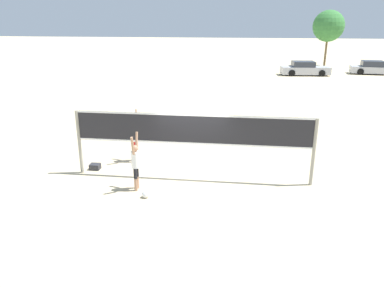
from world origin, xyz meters
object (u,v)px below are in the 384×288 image
(tree_left_cluster, at_px, (329,26))
(volleyball, at_px, (146,194))
(volleyball_net, at_px, (192,134))
(player_blocker, at_px, (135,135))
(gear_bag, at_px, (95,167))
(player_spiker, at_px, (136,161))
(parked_car_near, at_px, (305,69))
(parked_car_mid, at_px, (374,68))

(tree_left_cluster, bearing_deg, volleyball, -109.11)
(volleyball_net, distance_m, player_blocker, 2.91)
(gear_bag, bearing_deg, player_spiker, -36.15)
(player_blocker, xyz_separation_m, gear_bag, (-1.35, -1.05, -1.00))
(player_spiker, bearing_deg, volleyball, -141.67)
(player_blocker, distance_m, parked_car_near, 27.59)
(gear_bag, bearing_deg, tree_left_cluster, 66.28)
(volleyball, bearing_deg, parked_car_mid, 61.67)
(volleyball_net, height_order, parked_car_mid, volleyball_net)
(volleyball_net, distance_m, gear_bag, 4.15)
(volleyball_net, xyz_separation_m, player_spiker, (-1.74, -1.15, -0.67))
(parked_car_mid, bearing_deg, player_blocker, -116.59)
(gear_bag, bearing_deg, volleyball, -39.52)
(player_spiker, bearing_deg, gear_bag, 53.85)
(player_spiker, relative_size, parked_car_near, 0.40)
(player_blocker, height_order, gear_bag, player_blocker)
(parked_car_mid, xyz_separation_m, tree_left_cluster, (-3.57, 6.58, 4.00))
(player_spiker, height_order, tree_left_cluster, tree_left_cluster)
(player_blocker, relative_size, parked_car_mid, 0.45)
(tree_left_cluster, bearing_deg, player_spiker, -110.00)
(volleyball_net, xyz_separation_m, gear_bag, (-3.81, 0.36, -1.59))
(tree_left_cluster, bearing_deg, volleyball_net, -108.08)
(volleyball_net, relative_size, player_spiker, 4.31)
(volleyball_net, bearing_deg, parked_car_near, 73.62)
(player_spiker, relative_size, volleyball, 8.34)
(volleyball_net, xyz_separation_m, parked_car_mid, (15.08, 28.65, -1.09))
(player_blocker, height_order, tree_left_cluster, tree_left_cluster)
(gear_bag, distance_m, tree_left_cluster, 38.35)
(player_blocker, distance_m, volleyball, 3.49)
(parked_car_near, bearing_deg, tree_left_cluster, 62.33)
(player_blocker, relative_size, parked_car_near, 0.43)
(parked_car_near, xyz_separation_m, parked_car_mid, (7.15, 1.68, -0.02))
(parked_car_near, bearing_deg, volleyball_net, -110.65)
(volleyball_net, relative_size, gear_bag, 22.43)
(player_blocker, relative_size, gear_bag, 5.57)
(player_spiker, distance_m, gear_bag, 2.73)
(volleyball_net, relative_size, parked_car_near, 1.74)
(volleyball, xyz_separation_m, parked_car_mid, (16.37, 30.37, 0.49))
(volleyball, height_order, parked_car_mid, parked_car_mid)
(volleyball_net, relative_size, parked_car_mid, 1.80)
(player_spiker, relative_size, player_blocker, 0.93)
(volleyball, distance_m, tree_left_cluster, 39.36)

